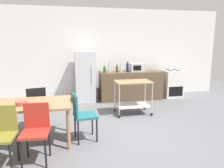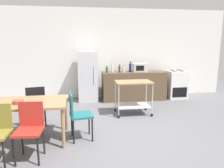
# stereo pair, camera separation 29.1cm
# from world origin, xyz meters

# --- Properties ---
(ground_plane) EXTENTS (12.00, 12.00, 0.00)m
(ground_plane) POSITION_xyz_m (0.00, 0.00, 0.00)
(ground_plane) COLOR slate
(back_wall) EXTENTS (8.40, 0.12, 2.90)m
(back_wall) POSITION_xyz_m (0.00, 3.20, 1.45)
(back_wall) COLOR white
(back_wall) RESTS_ON ground_plane
(kitchen_counter) EXTENTS (2.00, 0.64, 0.90)m
(kitchen_counter) POSITION_xyz_m (0.90, 2.60, 0.45)
(kitchen_counter) COLOR brown
(kitchen_counter) RESTS_ON ground_plane
(dining_table) EXTENTS (1.50, 0.90, 0.75)m
(dining_table) POSITION_xyz_m (-1.77, 0.03, 0.67)
(dining_table) COLOR #A37A51
(dining_table) RESTS_ON ground_plane
(chair_teal) EXTENTS (0.45, 0.45, 0.89)m
(chair_teal) POSITION_xyz_m (-0.83, -0.05, 0.52)
(chair_teal) COLOR #1E666B
(chair_teal) RESTS_ON ground_plane
(chair_red) EXTENTS (0.43, 0.43, 0.89)m
(chair_red) POSITION_xyz_m (-1.56, -0.61, 0.52)
(chair_red) COLOR #B72D23
(chair_red) RESTS_ON ground_plane
(chair_black) EXTENTS (0.47, 0.47, 0.89)m
(chair_black) POSITION_xyz_m (-1.73, 0.75, 0.52)
(chair_black) COLOR black
(chair_black) RESTS_ON ground_plane
(chair_olive) EXTENTS (0.42, 0.42, 0.89)m
(chair_olive) POSITION_xyz_m (-2.02, -0.66, 0.52)
(chair_olive) COLOR olive
(chair_olive) RESTS_ON ground_plane
(stove_oven) EXTENTS (0.60, 0.61, 0.92)m
(stove_oven) POSITION_xyz_m (2.35, 2.62, 0.45)
(stove_oven) COLOR white
(stove_oven) RESTS_ON ground_plane
(refrigerator) EXTENTS (0.60, 0.63, 1.55)m
(refrigerator) POSITION_xyz_m (-0.55, 2.70, 0.78)
(refrigerator) COLOR silver
(refrigerator) RESTS_ON ground_plane
(kitchen_cart) EXTENTS (0.91, 0.57, 0.85)m
(kitchen_cart) POSITION_xyz_m (0.54, 1.21, 0.57)
(kitchen_cart) COLOR #A37A51
(kitchen_cart) RESTS_ON ground_plane
(bottle_wine) EXTENTS (0.08, 0.08, 0.22)m
(bottle_wine) POSITION_xyz_m (0.03, 2.50, 0.99)
(bottle_wine) COLOR #1E6628
(bottle_wine) RESTS_ON kitchen_counter
(bottle_soda) EXTENTS (0.08, 0.08, 0.32)m
(bottle_soda) POSITION_xyz_m (0.21, 2.62, 1.03)
(bottle_soda) COLOR silver
(bottle_soda) RESTS_ON kitchen_counter
(bottle_sparkling_water) EXTENTS (0.06, 0.06, 0.25)m
(bottle_sparkling_water) POSITION_xyz_m (0.42, 2.51, 1.00)
(bottle_sparkling_water) COLOR #4C2D19
(bottle_sparkling_water) RESTS_ON kitchen_counter
(bottle_hot_sauce) EXTENTS (0.08, 0.08, 0.22)m
(bottle_hot_sauce) POSITION_xyz_m (0.57, 2.59, 0.99)
(bottle_hot_sauce) COLOR silver
(bottle_hot_sauce) RESTS_ON kitchen_counter
(bottle_vinegar) EXTENTS (0.08, 0.08, 0.33)m
(bottle_vinegar) POSITION_xyz_m (0.77, 2.55, 1.04)
(bottle_vinegar) COLOR navy
(bottle_vinegar) RESTS_ON kitchen_counter
(microwave) EXTENTS (0.46, 0.35, 0.26)m
(microwave) POSITION_xyz_m (1.10, 2.63, 1.03)
(microwave) COLOR silver
(microwave) RESTS_ON kitchen_counter
(fruit_bowl) EXTENTS (0.19, 0.19, 0.06)m
(fruit_bowl) POSITION_xyz_m (-1.85, -0.08, 0.78)
(fruit_bowl) COLOR #B24C3F
(fruit_bowl) RESTS_ON dining_table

